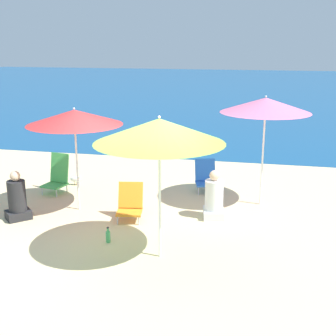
# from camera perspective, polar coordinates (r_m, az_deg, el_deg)

# --- Properties ---
(ground_plane) EXTENTS (60.00, 60.00, 0.00)m
(ground_plane) POSITION_cam_1_polar(r_m,az_deg,el_deg) (7.69, -3.89, -9.28)
(ground_plane) COLOR beige
(sea_water) EXTENTS (60.00, 40.00, 0.01)m
(sea_water) POSITION_cam_1_polar(r_m,az_deg,el_deg) (32.55, 9.05, 9.57)
(sea_water) COLOR navy
(sea_water) RESTS_ON ground
(beach_umbrella_pink) EXTENTS (1.74, 1.74, 2.18)m
(beach_umbrella_pink) POSITION_cam_1_polar(r_m,az_deg,el_deg) (9.17, 11.81, 7.50)
(beach_umbrella_pink) COLOR white
(beach_umbrella_pink) RESTS_ON ground
(beach_umbrella_red) EXTENTS (1.80, 1.80, 2.00)m
(beach_umbrella_red) POSITION_cam_1_polar(r_m,az_deg,el_deg) (8.89, -11.34, 6.08)
(beach_umbrella_red) COLOR white
(beach_umbrella_red) RESTS_ON ground
(beach_umbrella_lime) EXTENTS (1.91, 1.91, 2.17)m
(beach_umbrella_lime) POSITION_cam_1_polar(r_m,az_deg,el_deg) (6.66, -1.06, 4.52)
(beach_umbrella_lime) COLOR white
(beach_umbrella_lime) RESTS_ON ground
(beach_chair_orange) EXTENTS (0.53, 0.59, 0.67)m
(beach_chair_orange) POSITION_cam_1_polar(r_m,az_deg,el_deg) (8.64, -4.65, -4.29)
(beach_chair_orange) COLOR silver
(beach_chair_orange) RESTS_ON ground
(beach_chair_green) EXTENTS (0.52, 0.58, 0.84)m
(beach_chair_green) POSITION_cam_1_polar(r_m,az_deg,el_deg) (10.37, -13.33, -0.85)
(beach_chair_green) COLOR silver
(beach_chair_green) RESTS_ON ground
(beach_chair_blue) EXTENTS (0.56, 0.62, 0.68)m
(beach_chair_blue) POSITION_cam_1_polar(r_m,az_deg,el_deg) (10.22, 4.60, -1.02)
(beach_chair_blue) COLOR silver
(beach_chair_blue) RESTS_ON ground
(person_seated_near) EXTENTS (0.45, 0.50, 0.91)m
(person_seated_near) POSITION_cam_1_polar(r_m,az_deg,el_deg) (8.69, 5.62, -3.75)
(person_seated_near) COLOR silver
(person_seated_near) RESTS_ON ground
(person_seated_far) EXTENTS (0.56, 0.56, 0.92)m
(person_seated_far) POSITION_cam_1_polar(r_m,az_deg,el_deg) (9.02, -17.91, -3.69)
(person_seated_far) COLOR #262628
(person_seated_far) RESTS_ON ground
(water_bottle) EXTENTS (0.07, 0.07, 0.26)m
(water_bottle) POSITION_cam_1_polar(r_m,az_deg,el_deg) (7.77, -7.32, -8.27)
(water_bottle) COLOR #4CB266
(water_bottle) RESTS_ON ground
(seagull) EXTENTS (0.27, 0.11, 0.23)m
(seagull) POSITION_cam_1_polar(r_m,az_deg,el_deg) (10.83, -11.16, -1.35)
(seagull) COLOR gold
(seagull) RESTS_ON ground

